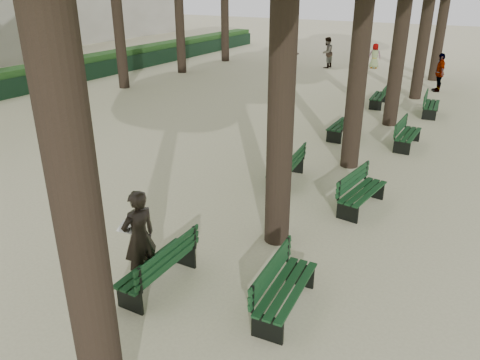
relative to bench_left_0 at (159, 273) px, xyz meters
The scene contains 16 objects.
ground 0.65m from the bench_left_0, 128.75° to the right, with size 120.00×120.00×0.00m, color beige.
bench_left_0 is the anchor object (origin of this frame).
bench_left_1 5.48m from the bench_left_0, 90.00° to the left, with size 0.77×1.85×0.92m.
bench_left_2 10.14m from the bench_left_0, 90.00° to the left, with size 0.60×1.81×0.92m.
bench_left_3 15.20m from the bench_left_0, 90.00° to the left, with size 0.73×1.84×0.92m.
bench_right_0 2.32m from the bench_left_0, 12.69° to the left, with size 0.71×1.84×0.92m.
bench_right_1 5.41m from the bench_left_0, 65.20° to the left, with size 0.78×1.86×0.92m.
bench_right_2 10.40m from the bench_left_0, 77.41° to the left, with size 0.58×1.80×0.92m.
bench_right_3 14.90m from the bench_left_0, 81.25° to the left, with size 0.73×1.84×0.92m.
man_with_map 0.74m from the bench_left_0, behind, with size 0.71×0.80×1.82m.
pedestrian_e 22.51m from the bench_left_0, 108.34° to the left, with size 1.60×0.35×1.73m, color #262628.
pedestrian_d 24.83m from the bench_left_0, 96.32° to the left, with size 0.75×0.31×1.53m, color #262628.
pedestrian_c 19.72m from the bench_left_0, 84.82° to the left, with size 1.09×0.37×1.86m, color #262628.
pedestrian_a 23.98m from the bench_left_0, 103.02° to the left, with size 0.91×0.37×1.87m, color #262628.
fence 18.64m from the bench_left_0, 145.54° to the left, with size 0.08×42.00×0.90m, color black.
hedge 19.22m from the bench_left_0, 146.73° to the left, with size 1.20×42.00×1.20m, color #1C4618.
Camera 1 is at (5.14, -4.94, 5.12)m, focal length 35.00 mm.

